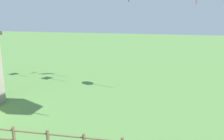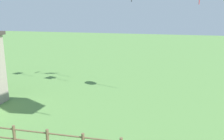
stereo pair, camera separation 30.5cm
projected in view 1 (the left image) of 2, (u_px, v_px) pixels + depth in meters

